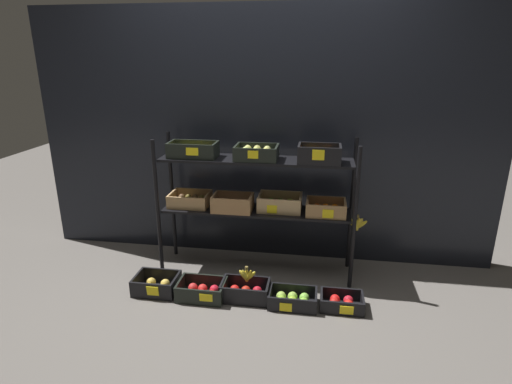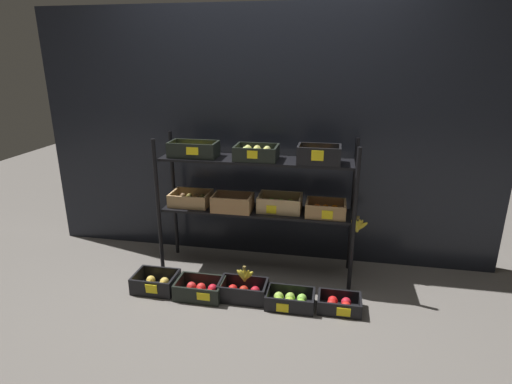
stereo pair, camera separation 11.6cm
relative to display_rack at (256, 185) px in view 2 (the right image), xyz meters
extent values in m
plane|color=#605B56|center=(0.00, 0.01, -0.75)|extent=(10.00, 10.00, 0.00)
cube|color=black|center=(0.00, 0.38, 0.31)|extent=(3.93, 0.12, 2.11)
cylinder|color=black|center=(-0.77, -0.16, -0.19)|extent=(0.03, 0.03, 1.12)
cylinder|color=black|center=(0.76, -0.16, -0.19)|extent=(0.03, 0.03, 1.12)
cylinder|color=black|center=(-0.77, 0.18, -0.19)|extent=(0.03, 0.03, 1.12)
cylinder|color=black|center=(0.76, 0.18, -0.19)|extent=(0.03, 0.03, 1.12)
cube|color=black|center=(0.00, 0.01, -0.22)|extent=(1.50, 0.31, 0.02)
cube|color=black|center=(0.00, 0.01, 0.20)|extent=(1.50, 0.31, 0.02)
cube|color=tan|center=(-0.56, 0.03, -0.20)|extent=(0.32, 0.25, 0.01)
cube|color=tan|center=(-0.56, -0.09, -0.15)|extent=(0.32, 0.02, 0.09)
cube|color=tan|center=(-0.56, 0.14, -0.15)|extent=(0.32, 0.02, 0.09)
cube|color=tan|center=(-0.71, 0.03, -0.15)|extent=(0.02, 0.22, 0.09)
cube|color=tan|center=(-0.40, 0.03, -0.15)|extent=(0.02, 0.22, 0.09)
ellipsoid|color=brown|center=(-0.65, -0.01, -0.16)|extent=(0.05, 0.05, 0.07)
ellipsoid|color=brown|center=(-0.59, -0.01, -0.16)|extent=(0.05, 0.05, 0.07)
ellipsoid|color=brown|center=(-0.52, -0.02, -0.16)|extent=(0.05, 0.05, 0.07)
ellipsoid|color=brown|center=(-0.47, -0.02, -0.16)|extent=(0.05, 0.05, 0.07)
ellipsoid|color=brown|center=(-0.64, 0.06, -0.16)|extent=(0.05, 0.05, 0.07)
ellipsoid|color=brown|center=(-0.59, 0.07, -0.16)|extent=(0.05, 0.05, 0.07)
ellipsoid|color=brown|center=(-0.53, 0.07, -0.16)|extent=(0.05, 0.05, 0.07)
ellipsoid|color=brown|center=(-0.47, 0.07, -0.16)|extent=(0.05, 0.05, 0.07)
cube|color=#A87F51|center=(-0.19, -0.04, -0.20)|extent=(0.31, 0.21, 0.01)
cube|color=#A87F51|center=(-0.19, -0.14, -0.14)|extent=(0.31, 0.02, 0.12)
cube|color=#A87F51|center=(-0.19, 0.06, -0.14)|extent=(0.31, 0.02, 0.12)
cube|color=#A87F51|center=(-0.33, -0.04, -0.14)|extent=(0.02, 0.18, 0.12)
cube|color=#A87F51|center=(-0.04, -0.04, -0.14)|extent=(0.02, 0.18, 0.12)
sphere|color=#642C48|center=(-0.28, -0.07, -0.17)|extent=(0.05, 0.05, 0.05)
sphere|color=#5D174E|center=(-0.22, -0.07, -0.17)|extent=(0.05, 0.05, 0.05)
sphere|color=#5A2055|center=(-0.15, -0.07, -0.17)|extent=(0.05, 0.05, 0.05)
sphere|color=#571C52|center=(-0.10, -0.07, -0.17)|extent=(0.05, 0.05, 0.05)
sphere|color=#54235D|center=(-0.27, 0.00, -0.17)|extent=(0.05, 0.05, 0.05)
sphere|color=#5C2C57|center=(-0.22, -0.01, -0.17)|extent=(0.05, 0.05, 0.05)
sphere|color=#601A48|center=(-0.16, 0.00, -0.17)|extent=(0.05, 0.05, 0.05)
sphere|color=#552F46|center=(-0.10, -0.01, -0.17)|extent=(0.05, 0.05, 0.05)
cube|color=tan|center=(0.19, 0.03, -0.20)|extent=(0.34, 0.24, 0.01)
cube|color=tan|center=(0.19, -0.08, -0.14)|extent=(0.34, 0.02, 0.11)
cube|color=tan|center=(0.19, 0.15, -0.14)|extent=(0.34, 0.02, 0.11)
cube|color=tan|center=(0.02, 0.03, -0.14)|extent=(0.02, 0.21, 0.11)
cube|color=tan|center=(0.35, 0.03, -0.14)|extent=(0.02, 0.21, 0.11)
sphere|color=#94B645|center=(0.11, 0.00, -0.16)|extent=(0.07, 0.07, 0.07)
sphere|color=#88C847|center=(0.19, 0.00, -0.16)|extent=(0.07, 0.07, 0.07)
sphere|color=#89B53D|center=(0.27, -0.01, -0.16)|extent=(0.07, 0.07, 0.07)
sphere|color=#84BD42|center=(0.11, 0.06, -0.16)|extent=(0.07, 0.07, 0.07)
sphere|color=#95C944|center=(0.19, 0.07, -0.16)|extent=(0.07, 0.07, 0.07)
sphere|color=#98B737|center=(0.26, 0.07, -0.16)|extent=(0.07, 0.07, 0.07)
cube|color=yellow|center=(0.14, -0.09, -0.16)|extent=(0.08, 0.00, 0.06)
cube|color=#A87F51|center=(0.55, -0.01, -0.20)|extent=(0.30, 0.23, 0.01)
cube|color=#A87F51|center=(0.55, -0.12, -0.15)|extent=(0.30, 0.02, 0.10)
cube|color=#A87F51|center=(0.55, 0.10, -0.15)|extent=(0.30, 0.02, 0.10)
cube|color=#A87F51|center=(0.41, -0.01, -0.15)|extent=(0.02, 0.20, 0.10)
cube|color=#A87F51|center=(0.69, -0.01, -0.15)|extent=(0.02, 0.20, 0.10)
sphere|color=orange|center=(0.48, -0.04, -0.16)|extent=(0.06, 0.06, 0.06)
sphere|color=orange|center=(0.55, -0.04, -0.16)|extent=(0.06, 0.06, 0.06)
sphere|color=orange|center=(0.62, -0.05, -0.16)|extent=(0.06, 0.06, 0.06)
sphere|color=orange|center=(0.48, 0.03, -0.16)|extent=(0.06, 0.06, 0.06)
sphere|color=orange|center=(0.55, 0.03, -0.16)|extent=(0.06, 0.06, 0.06)
sphere|color=orange|center=(0.62, 0.03, -0.16)|extent=(0.06, 0.06, 0.06)
cube|color=yellow|center=(0.57, -0.13, -0.16)|extent=(0.08, 0.01, 0.07)
cube|color=black|center=(-0.50, -0.02, 0.22)|extent=(0.38, 0.20, 0.01)
cube|color=black|center=(-0.50, -0.11, 0.28)|extent=(0.38, 0.02, 0.11)
cube|color=black|center=(-0.50, 0.08, 0.28)|extent=(0.38, 0.02, 0.11)
cube|color=black|center=(-0.68, -0.02, 0.28)|extent=(0.02, 0.17, 0.11)
cube|color=black|center=(-0.32, -0.02, 0.28)|extent=(0.02, 0.17, 0.11)
ellipsoid|color=yellow|center=(-0.61, -0.04, 0.27)|extent=(0.06, 0.06, 0.08)
ellipsoid|color=yellow|center=(-0.53, -0.05, 0.27)|extent=(0.06, 0.06, 0.08)
ellipsoid|color=yellow|center=(-0.47, -0.04, 0.27)|extent=(0.06, 0.06, 0.08)
ellipsoid|color=yellow|center=(-0.39, -0.04, 0.27)|extent=(0.06, 0.06, 0.08)
ellipsoid|color=yellow|center=(-0.61, 0.02, 0.27)|extent=(0.06, 0.06, 0.08)
ellipsoid|color=yellow|center=(-0.54, 0.01, 0.27)|extent=(0.06, 0.06, 0.08)
ellipsoid|color=yellow|center=(-0.46, 0.01, 0.27)|extent=(0.06, 0.06, 0.08)
ellipsoid|color=yellow|center=(-0.39, 0.01, 0.27)|extent=(0.06, 0.06, 0.08)
cube|color=yellow|center=(-0.47, -0.12, 0.28)|extent=(0.10, 0.01, 0.06)
cube|color=black|center=(0.00, -0.02, 0.22)|extent=(0.33, 0.24, 0.01)
cube|color=black|center=(0.00, -0.13, 0.27)|extent=(0.33, 0.02, 0.10)
cube|color=black|center=(0.00, 0.09, 0.27)|extent=(0.33, 0.02, 0.10)
cube|color=black|center=(-0.15, -0.02, 0.27)|extent=(0.02, 0.20, 0.10)
cube|color=black|center=(0.16, -0.02, 0.27)|extent=(0.02, 0.20, 0.10)
ellipsoid|color=#ACBF5E|center=(-0.08, -0.05, 0.27)|extent=(0.07, 0.07, 0.09)
ellipsoid|color=#B8C251|center=(0.01, -0.05, 0.27)|extent=(0.07, 0.07, 0.09)
ellipsoid|color=#B8B54F|center=(0.08, -0.05, 0.27)|extent=(0.07, 0.07, 0.09)
ellipsoid|color=#BCBE60|center=(-0.07, 0.02, 0.27)|extent=(0.07, 0.07, 0.09)
ellipsoid|color=tan|center=(0.00, 0.02, 0.27)|extent=(0.07, 0.07, 0.09)
ellipsoid|color=tan|center=(0.08, 0.01, 0.27)|extent=(0.07, 0.07, 0.09)
cube|color=yellow|center=(0.00, -0.14, 0.28)|extent=(0.08, 0.01, 0.06)
cube|color=black|center=(0.48, -0.04, 0.22)|extent=(0.32, 0.20, 0.01)
cube|color=black|center=(0.48, -0.13, 0.29)|extent=(0.32, 0.02, 0.12)
cube|color=black|center=(0.48, 0.06, 0.29)|extent=(0.32, 0.02, 0.12)
cube|color=black|center=(0.33, -0.04, 0.29)|extent=(0.02, 0.17, 0.12)
cube|color=black|center=(0.63, -0.04, 0.29)|extent=(0.02, 0.17, 0.12)
sphere|color=orange|center=(0.42, -0.06, 0.26)|extent=(0.07, 0.07, 0.07)
sphere|color=orange|center=(0.54, -0.07, 0.26)|extent=(0.07, 0.07, 0.07)
sphere|color=orange|center=(0.43, -0.02, 0.26)|extent=(0.07, 0.07, 0.07)
sphere|color=orange|center=(0.53, -0.02, 0.26)|extent=(0.07, 0.07, 0.07)
cube|color=yellow|center=(0.47, -0.14, 0.29)|extent=(0.09, 0.01, 0.07)
cylinder|color=brown|center=(0.80, 0.03, -0.23)|extent=(0.02, 0.02, 0.02)
ellipsoid|color=yellow|center=(0.77, 0.03, -0.29)|extent=(0.11, 0.03, 0.10)
ellipsoid|color=yellow|center=(0.78, 0.02, -0.29)|extent=(0.09, 0.03, 0.11)
ellipsoid|color=yellow|center=(0.79, 0.03, -0.29)|extent=(0.06, 0.03, 0.12)
ellipsoid|color=yellow|center=(0.81, 0.03, -0.29)|extent=(0.05, 0.03, 0.12)
ellipsoid|color=yellow|center=(0.82, 0.03, -0.29)|extent=(0.08, 0.03, 0.12)
ellipsoid|color=yellow|center=(0.83, 0.02, -0.29)|extent=(0.11, 0.03, 0.10)
cube|color=black|center=(-0.70, -0.45, -0.74)|extent=(0.33, 0.24, 0.01)
cube|color=black|center=(-0.70, -0.56, -0.68)|extent=(0.33, 0.02, 0.12)
cube|color=black|center=(-0.70, -0.34, -0.68)|extent=(0.33, 0.02, 0.12)
cube|color=black|center=(-0.86, -0.45, -0.68)|extent=(0.02, 0.21, 0.12)
cube|color=black|center=(-0.55, -0.45, -0.68)|extent=(0.02, 0.21, 0.12)
sphere|color=gold|center=(-0.75, -0.48, -0.70)|extent=(0.07, 0.07, 0.07)
sphere|color=gold|center=(-0.65, -0.48, -0.70)|extent=(0.07, 0.07, 0.07)
sphere|color=gold|center=(-0.76, -0.41, -0.70)|extent=(0.07, 0.07, 0.07)
sphere|color=#DEB94D|center=(-0.65, -0.41, -0.70)|extent=(0.07, 0.07, 0.07)
cube|color=yellow|center=(-0.68, -0.57, -0.67)|extent=(0.09, 0.01, 0.08)
cube|color=black|center=(-0.34, -0.48, -0.74)|extent=(0.35, 0.24, 0.01)
cube|color=black|center=(-0.34, -0.59, -0.68)|extent=(0.35, 0.02, 0.12)
cube|color=black|center=(-0.34, -0.37, -0.68)|extent=(0.35, 0.02, 0.12)
cube|color=black|center=(-0.51, -0.48, -0.68)|extent=(0.02, 0.20, 0.12)
cube|color=black|center=(-0.17, -0.48, -0.68)|extent=(0.02, 0.20, 0.12)
sphere|color=red|center=(-0.42, -0.51, -0.70)|extent=(0.07, 0.07, 0.07)
sphere|color=red|center=(-0.34, -0.51, -0.70)|extent=(0.07, 0.07, 0.07)
sphere|color=red|center=(-0.26, -0.51, -0.70)|extent=(0.07, 0.07, 0.07)
sphere|color=red|center=(-0.42, -0.44, -0.70)|extent=(0.07, 0.07, 0.07)
sphere|color=red|center=(-0.34, -0.44, -0.70)|extent=(0.07, 0.07, 0.07)
sphere|color=red|center=(-0.25, -0.44, -0.70)|extent=(0.07, 0.07, 0.07)
cube|color=yellow|center=(-0.27, -0.60, -0.67)|extent=(0.10, 0.01, 0.06)
cube|color=black|center=(-0.02, -0.44, -0.74)|extent=(0.35, 0.22, 0.01)
cube|color=black|center=(-0.02, -0.54, -0.67)|extent=(0.35, 0.02, 0.12)
cube|color=black|center=(-0.02, -0.34, -0.67)|extent=(0.35, 0.02, 0.12)
cube|color=black|center=(-0.18, -0.44, -0.67)|extent=(0.02, 0.18, 0.12)
cube|color=black|center=(0.15, -0.44, -0.67)|extent=(0.02, 0.18, 0.12)
sphere|color=red|center=(-0.09, -0.46, -0.70)|extent=(0.07, 0.07, 0.07)
sphere|color=red|center=(-0.02, -0.46, -0.70)|extent=(0.07, 0.07, 0.07)
sphere|color=red|center=(0.07, -0.46, -0.70)|extent=(0.07, 0.07, 0.07)
sphere|color=red|center=(-0.10, -0.42, -0.70)|extent=(0.07, 0.07, 0.07)
sphere|color=red|center=(-0.01, -0.42, -0.70)|extent=(0.07, 0.07, 0.07)
sphere|color=red|center=(0.07, -0.41, -0.70)|extent=(0.07, 0.07, 0.07)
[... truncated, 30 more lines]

